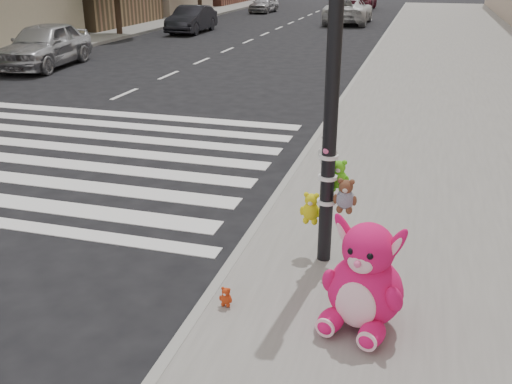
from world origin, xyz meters
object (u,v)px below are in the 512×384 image
at_px(car_white_near, 349,11).
at_px(red_teddy, 226,297).
at_px(pink_bunny, 365,283).
at_px(car_dark_far, 192,19).
at_px(signal_pole, 332,129).
at_px(car_silver_far, 44,45).

bearing_deg(car_white_near, red_teddy, 94.88).
distance_m(pink_bunny, car_dark_far, 26.58).
distance_m(red_teddy, car_dark_far, 26.07).
xyz_separation_m(signal_pole, car_silver_far, (-11.90, 11.43, -0.99)).
distance_m(pink_bunny, car_silver_far, 17.80).
relative_size(car_dark_far, car_white_near, 0.76).
height_order(pink_bunny, car_silver_far, car_silver_far).
bearing_deg(red_teddy, car_white_near, 100.70).
height_order(red_teddy, car_dark_far, car_dark_far).
xyz_separation_m(red_teddy, car_silver_far, (-11.09, 12.75, 0.52)).
bearing_deg(car_white_near, car_silver_far, 65.52).
distance_m(red_teddy, car_white_near, 31.25).
bearing_deg(car_silver_far, car_dark_far, 78.37).
relative_size(signal_pole, car_dark_far, 0.97).
height_order(signal_pole, pink_bunny, signal_pole).
bearing_deg(car_silver_far, red_teddy, -55.80).
xyz_separation_m(pink_bunny, car_dark_far, (-11.53, 23.95, 0.07)).
bearing_deg(signal_pole, pink_bunny, -65.22).
height_order(pink_bunny, red_teddy, pink_bunny).
distance_m(car_silver_far, car_dark_far, 11.30).
xyz_separation_m(signal_pole, car_white_near, (-3.72, 29.80, -1.01)).
bearing_deg(pink_bunny, red_teddy, -162.42).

